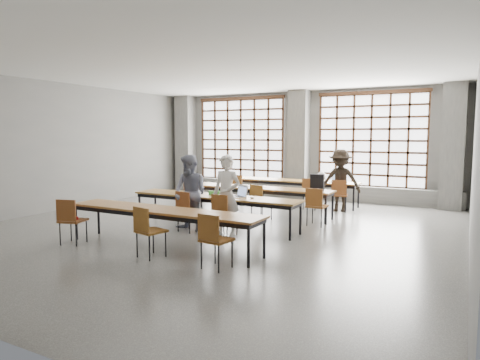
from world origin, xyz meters
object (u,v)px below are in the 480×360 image
object	(u,v)px
student_male	(226,195)
laptop_front	(239,194)
chair_front_right	(223,211)
chair_near_right	(213,236)
chair_near_left	(70,217)
student_back	(340,181)
green_box	(214,193)
mouse	(252,198)
red_pouch	(73,218)
backpack	(317,182)
chair_back_mid	(310,190)
laptop_back	(337,180)
student_female	(190,193)
chair_mid_left	(193,193)
desk_row_a	(292,182)
chair_mid_centre	(260,199)
chair_back_left	(240,186)
chair_near_mid	(147,227)
desk_row_c	(214,198)
chair_back_right	(339,192)
chair_front_left	(187,207)
plastic_bag	(321,176)
desk_row_d	(162,212)
desk_row_b	(257,189)
phone	(219,196)

from	to	relation	value
student_male	laptop_front	world-z (taller)	student_male
chair_front_right	chair_near_right	distance (m)	2.17
chair_near_left	student_back	world-z (taller)	student_back
chair_near_left	green_box	bearing A→B (deg)	59.50
mouse	red_pouch	size ratio (longest dim) A/B	0.49
chair_near_right	backpack	xyz separation A→B (m)	(0.18, 4.47, 0.39)
chair_back_mid	laptop_back	xyz separation A→B (m)	(0.55, 0.74, 0.25)
student_female	red_pouch	distance (m)	2.41
chair_mid_left	chair_back_mid	bearing A→B (deg)	38.90
desk_row_a	chair_mid_centre	world-z (taller)	chair_mid_centre
green_box	student_male	bearing A→B (deg)	-41.74
chair_back_mid	student_female	xyz separation A→B (m)	(-1.41, -3.78, 0.29)
chair_near_left	chair_near_right	distance (m)	3.17
chair_back_left	student_male	xyz separation A→B (m)	(1.72, -3.79, 0.30)
chair_near_mid	student_male	xyz separation A→B (m)	(0.34, 2.06, 0.30)
chair_mid_centre	laptop_front	bearing A→B (deg)	-87.10
desk_row_c	chair_back_right	distance (m)	3.81
chair_mid_left	chair_near_right	size ratio (longest dim) A/B	1.00
chair_front_left	laptop_back	distance (m)	5.06
chair_mid_centre	student_back	size ratio (longest dim) A/B	0.52
chair_back_left	student_male	distance (m)	4.17
plastic_bag	desk_row_d	bearing A→B (deg)	-100.85
desk_row_b	chair_back_right	size ratio (longest dim) A/B	4.55
chair_front_right	student_back	xyz separation A→B (m)	(1.31, 4.04, 0.31)
plastic_bag	red_pouch	xyz separation A→B (m)	(-2.83, -6.45, -0.37)
chair_back_left	student_back	size ratio (longest dim) A/B	0.52
chair_front_left	red_pouch	distance (m)	2.28
chair_back_right	desk_row_c	bearing A→B (deg)	-120.29
desk_row_b	mouse	bearing A→B (deg)	-66.77
chair_front_right	phone	distance (m)	0.70
chair_back_left	student_male	size ratio (longest dim) A/B	0.53
desk_row_a	chair_near_left	xyz separation A→B (m)	(-1.91, -6.48, -0.13)
desk_row_d	chair_back_right	bearing A→B (deg)	70.52
chair_mid_left	chair_front_right	xyz separation A→B (m)	(2.03, -1.86, 0.00)
laptop_front	backpack	bearing A→B (deg)	57.19
chair_near_mid	chair_front_left	bearing A→B (deg)	106.34
chair_near_right	mouse	xyz separation A→B (m)	(-0.61, 2.54, 0.21)
chair_back_left	red_pouch	bearing A→B (deg)	-95.03
green_box	desk_row_a	bearing A→B (deg)	84.73
chair_front_left	chair_near_mid	size ratio (longest dim) A/B	1.00
desk_row_d	chair_back_left	xyz separation A→B (m)	(-1.19, 5.22, -0.13)
student_female	red_pouch	size ratio (longest dim) A/B	8.26
desk_row_c	green_box	size ratio (longest dim) A/B	16.00
chair_front_left	chair_near_mid	world-z (taller)	same
laptop_back	mouse	size ratio (longest dim) A/B	3.77
desk_row_b	desk_row_c	distance (m)	1.86
chair_near_mid	chair_mid_left	bearing A→B (deg)	114.05
desk_row_a	phone	world-z (taller)	phone
desk_row_b	chair_mid_centre	distance (m)	0.74
chair_back_mid	chair_front_right	distance (m)	3.95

